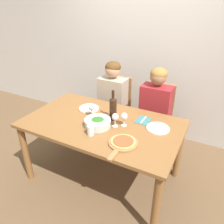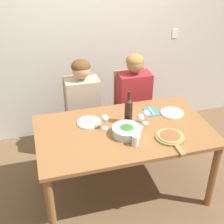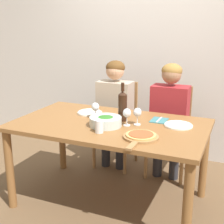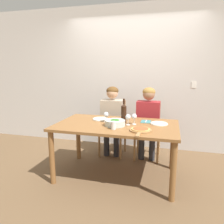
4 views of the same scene
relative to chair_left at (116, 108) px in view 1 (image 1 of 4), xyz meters
The scene contains 17 objects.
ground_plane 1.02m from the chair_left, 72.80° to the right, with size 40.00×40.00×0.00m, color brown.
back_wall 1.00m from the chair_left, 61.76° to the left, with size 10.00×0.06×2.70m.
dining_table 0.89m from the chair_left, 72.80° to the right, with size 1.68×0.98×0.77m.
chair_left is the anchor object (origin of this frame).
chair_right 0.62m from the chair_left, ahead, with size 0.42×0.42×0.97m.
person_woman 0.25m from the chair_left, 90.00° to the right, with size 0.47×0.51×1.23m.
person_man 0.67m from the chair_left, 10.53° to the right, with size 0.47×0.51×1.23m.
wine_bottle 0.90m from the chair_left, 65.28° to the right, with size 0.08×0.08×0.35m.
broccoli_bowl 1.01m from the chair_left, 74.27° to the right, with size 0.28×0.28×0.09m.
dinner_plate_left 0.69m from the chair_left, 93.58° to the right, with size 0.24×0.24×0.02m.
dinner_plate_right 1.11m from the chair_left, 39.63° to the right, with size 0.24×0.24×0.02m.
pizza_on_board 1.29m from the chair_left, 60.20° to the right, with size 0.27×0.41×0.04m.
wine_glass_left 0.86m from the chair_left, 83.48° to the right, with size 0.07×0.07×0.15m.
wine_glass_right 1.00m from the chair_left, 57.88° to the right, with size 0.07×0.07×0.15m.
wine_glass_centre 1.01m from the chair_left, 63.48° to the right, with size 0.07×0.07×0.15m.
water_tumbler 1.18m from the chair_left, 75.57° to the right, with size 0.07×0.07×0.10m.
fork_on_napkin 0.91m from the chair_left, 43.11° to the right, with size 0.14×0.18×0.01m.
Camera 1 is at (1.04, -1.74, 1.96)m, focal length 35.00 mm.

